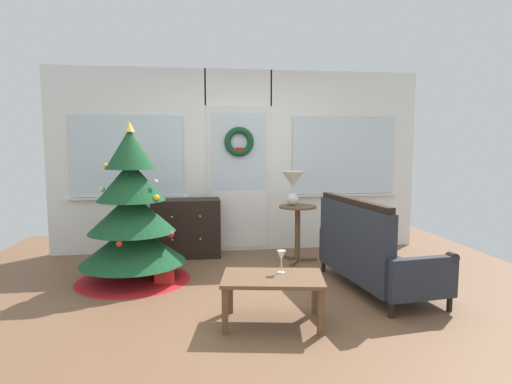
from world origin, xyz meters
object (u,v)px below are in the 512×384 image
Objects in this scene: dresser_cabinet at (186,228)px; side_table at (298,222)px; wine_glass at (281,257)px; christmas_tree at (132,221)px; coffee_table at (273,283)px; table_lamp at (293,183)px; gift_box at (165,275)px; settee_sofa at (369,254)px.

dresser_cabinet is 1.25× the size of side_table.
christmas_tree is at bearing 138.98° from wine_glass.
wine_glass is at bearing 45.96° from coffee_table.
christmas_tree is 2.42× the size of side_table.
side_table is 0.80× the size of coffee_table.
wine_glass is at bearing -107.25° from side_table.
side_table is 0.50m from table_lamp.
dresser_cabinet is at bearing 80.32° from gift_box.
dresser_cabinet is (0.55, 0.97, -0.28)m from christmas_tree.
table_lamp reaches higher than coffee_table.
wine_glass is at bearing -68.36° from dresser_cabinet.
gift_box is (-2.13, 0.45, -0.27)m from settee_sofa.
gift_box is (0.36, -0.19, -0.57)m from christmas_tree.
side_table is (-0.50, 1.16, 0.14)m from settee_sofa.
table_lamp is 2.16× the size of gift_box.
table_lamp is at bearing 25.56° from gift_box.
table_lamp is 2.26× the size of wine_glass.
wine_glass is 0.96× the size of gift_box.
christmas_tree reaches higher than table_lamp.
table_lamp is 2.10m from coffee_table.
wine_glass is at bearing -44.44° from gift_box.
table_lamp reaches higher than settee_sofa.
table_lamp is 0.48× the size of coffee_table.
christmas_tree reaches higher than side_table.
dresser_cabinet is 2.45m from coffee_table.
settee_sofa is 1.22m from wine_glass.
settee_sofa is at bearing -11.86° from gift_box.
gift_box is (-1.57, -0.75, -0.91)m from table_lamp.
settee_sofa is at bearing 31.86° from coffee_table.
gift_box is (-1.63, -0.71, -0.41)m from side_table.
settee_sofa is at bearing -65.07° from table_lamp.
wine_glass is 1.58m from gift_box.
coffee_table reaches higher than gift_box.
coffee_table is 4.47× the size of gift_box.
side_table reaches higher than gift_box.
dresser_cabinet reaches higher than wine_glass.
gift_box is at bearing -156.44° from side_table.
table_lamp is at bearing 73.04° from coffee_table.
dresser_cabinet is at bearing 162.44° from side_table.
christmas_tree is at bearing 151.95° from gift_box.
wine_glass is (0.09, 0.09, 0.20)m from coffee_table.
table_lamp is at bearing 146.31° from side_table.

